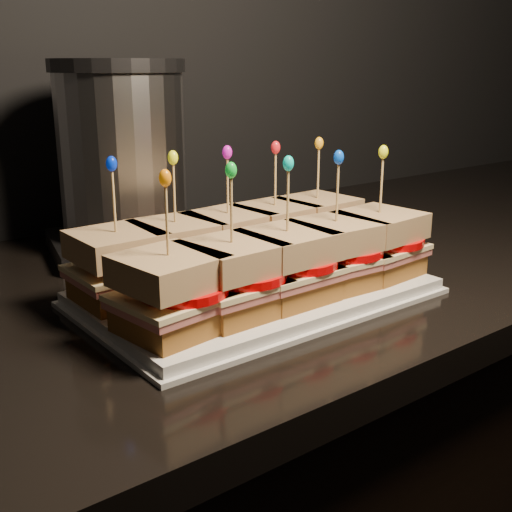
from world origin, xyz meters
TOP-DOWN VIEW (x-y plane):
  - cabinet at (0.44, 1.66)m, footprint 2.14×0.67m
  - granite_slab at (0.44, 1.66)m, footprint 2.18×0.71m
  - platter at (0.16, 1.54)m, footprint 0.40×0.25m
  - platter_rim at (0.16, 1.54)m, footprint 0.41×0.26m
  - sandwich_0_bread_bot at (0.01, 1.59)m, footprint 0.09×0.09m
  - sandwich_0_ham at (0.01, 1.59)m, footprint 0.10×0.10m
  - sandwich_0_cheese at (0.01, 1.59)m, footprint 0.10×0.10m
  - sandwich_0_tomato at (0.02, 1.59)m, footprint 0.09×0.09m
  - sandwich_0_bread_top at (0.01, 1.59)m, footprint 0.09×0.09m
  - sandwich_0_pick at (0.01, 1.59)m, footprint 0.00×0.00m
  - sandwich_0_frill at (0.01, 1.59)m, footprint 0.01×0.01m
  - sandwich_1_bread_bot at (0.09, 1.59)m, footprint 0.09×0.09m
  - sandwich_1_ham at (0.09, 1.59)m, footprint 0.10×0.10m
  - sandwich_1_cheese at (0.09, 1.59)m, footprint 0.11×0.10m
  - sandwich_1_tomato at (0.10, 1.59)m, footprint 0.09×0.09m
  - sandwich_1_bread_top at (0.09, 1.59)m, footprint 0.10×0.10m
  - sandwich_1_pick at (0.09, 1.59)m, footprint 0.00×0.00m
  - sandwich_1_frill at (0.09, 1.59)m, footprint 0.01×0.01m
  - sandwich_2_bread_bot at (0.16, 1.59)m, footprint 0.10×0.10m
  - sandwich_2_ham at (0.16, 1.59)m, footprint 0.11×0.10m
  - sandwich_2_cheese at (0.16, 1.59)m, footprint 0.11×0.10m
  - sandwich_2_tomato at (0.17, 1.59)m, footprint 0.09×0.09m
  - sandwich_2_bread_top at (0.16, 1.59)m, footprint 0.10×0.10m
  - sandwich_2_pick at (0.16, 1.59)m, footprint 0.00×0.00m
  - sandwich_2_frill at (0.16, 1.59)m, footprint 0.01×0.01m
  - sandwich_3_bread_bot at (0.24, 1.59)m, footprint 0.09×0.09m
  - sandwich_3_ham at (0.24, 1.59)m, footprint 0.10×0.10m
  - sandwich_3_cheese at (0.24, 1.59)m, footprint 0.10×0.10m
  - sandwich_3_tomato at (0.25, 1.59)m, footprint 0.09×0.09m
  - sandwich_3_bread_top at (0.24, 1.59)m, footprint 0.09×0.09m
  - sandwich_3_pick at (0.24, 1.59)m, footprint 0.00×0.00m
  - sandwich_3_frill at (0.24, 1.59)m, footprint 0.01×0.01m
  - sandwich_4_bread_bot at (0.31, 1.59)m, footprint 0.09×0.09m
  - sandwich_4_ham at (0.31, 1.59)m, footprint 0.10×0.10m
  - sandwich_4_cheese at (0.31, 1.59)m, footprint 0.10×0.10m
  - sandwich_4_tomato at (0.33, 1.59)m, footprint 0.09×0.09m
  - sandwich_4_bread_top at (0.31, 1.59)m, footprint 0.10×0.10m
  - sandwich_4_pick at (0.31, 1.59)m, footprint 0.00×0.00m
  - sandwich_4_frill at (0.31, 1.59)m, footprint 0.01×0.01m
  - sandwich_5_bread_bot at (0.01, 1.48)m, footprint 0.10×0.10m
  - sandwich_5_ham at (0.01, 1.48)m, footprint 0.11×0.11m
  - sandwich_5_cheese at (0.01, 1.48)m, footprint 0.11×0.11m
  - sandwich_5_tomato at (0.02, 1.47)m, footprint 0.09×0.09m
  - sandwich_5_bread_top at (0.01, 1.48)m, footprint 0.10×0.10m
  - sandwich_5_pick at (0.01, 1.48)m, footprint 0.00×0.00m
  - sandwich_5_frill at (0.01, 1.48)m, footprint 0.01×0.01m
  - sandwich_6_bread_bot at (0.09, 1.48)m, footprint 0.09×0.09m
  - sandwich_6_ham at (0.09, 1.48)m, footprint 0.10×0.10m
  - sandwich_6_cheese at (0.09, 1.48)m, footprint 0.10×0.10m
  - sandwich_6_tomato at (0.10, 1.47)m, footprint 0.09×0.09m
  - sandwich_6_bread_top at (0.09, 1.48)m, footprint 0.09×0.09m
  - sandwich_6_pick at (0.09, 1.48)m, footprint 0.00×0.00m
  - sandwich_6_frill at (0.09, 1.48)m, footprint 0.01×0.01m
  - sandwich_7_bread_bot at (0.16, 1.48)m, footprint 0.09×0.09m
  - sandwich_7_ham at (0.16, 1.48)m, footprint 0.10×0.10m
  - sandwich_7_cheese at (0.16, 1.48)m, footprint 0.10×0.10m
  - sandwich_7_tomato at (0.17, 1.47)m, footprint 0.09×0.09m
  - sandwich_7_bread_top at (0.16, 1.48)m, footprint 0.09×0.09m
  - sandwich_7_pick at (0.16, 1.48)m, footprint 0.00×0.00m
  - sandwich_7_frill at (0.16, 1.48)m, footprint 0.01×0.01m
  - sandwich_8_bread_bot at (0.24, 1.48)m, footprint 0.09×0.09m
  - sandwich_8_ham at (0.24, 1.48)m, footprint 0.10×0.10m
  - sandwich_8_cheese at (0.24, 1.48)m, footprint 0.11×0.10m
  - sandwich_8_tomato at (0.25, 1.47)m, footprint 0.09×0.09m
  - sandwich_8_bread_top at (0.24, 1.48)m, footprint 0.10×0.10m
  - sandwich_8_pick at (0.24, 1.48)m, footprint 0.00×0.00m
  - sandwich_8_frill at (0.24, 1.48)m, footprint 0.01×0.01m
  - sandwich_9_bread_bot at (0.31, 1.48)m, footprint 0.10×0.10m
  - sandwich_9_ham at (0.31, 1.48)m, footprint 0.11×0.10m
  - sandwich_9_cheese at (0.31, 1.48)m, footprint 0.11×0.10m
  - sandwich_9_tomato at (0.33, 1.47)m, footprint 0.09×0.09m
  - sandwich_9_bread_top at (0.31, 1.48)m, footprint 0.10×0.10m
  - sandwich_9_pick at (0.31, 1.48)m, footprint 0.00×0.00m
  - sandwich_9_frill at (0.31, 1.48)m, footprint 0.01×0.01m
  - appliance_base at (0.13, 1.82)m, footprint 0.25×0.23m
  - appliance_body at (0.13, 1.82)m, footprint 0.18×0.18m
  - appliance_lid at (0.13, 1.82)m, footprint 0.19×0.19m
  - appliance at (0.13, 1.82)m, footprint 0.22×0.18m

SIDE VIEW (x-z plane):
  - cabinet at x=0.44m, z-range 0.00..0.89m
  - granite_slab at x=0.44m, z-range 0.89..0.93m
  - platter_rim at x=0.16m, z-range 0.93..0.94m
  - platter at x=0.16m, z-range 0.93..0.95m
  - appliance_base at x=0.13m, z-range 0.93..0.96m
  - sandwich_0_bread_bot at x=0.01m, z-range 0.95..0.98m
  - sandwich_1_bread_bot at x=0.09m, z-range 0.95..0.98m
  - sandwich_2_bread_bot at x=0.16m, z-range 0.95..0.98m
  - sandwich_3_bread_bot at x=0.24m, z-range 0.95..0.98m
  - sandwich_4_bread_bot at x=0.31m, z-range 0.95..0.98m
  - sandwich_5_bread_bot at x=0.01m, z-range 0.95..0.98m
  - sandwich_6_bread_bot at x=0.09m, z-range 0.95..0.98m
  - sandwich_7_bread_bot at x=0.16m, z-range 0.95..0.98m
  - sandwich_8_bread_bot at x=0.24m, z-range 0.95..0.98m
  - sandwich_9_bread_bot at x=0.31m, z-range 0.95..0.98m
  - sandwich_0_ham at x=0.01m, z-range 0.98..0.98m
  - sandwich_1_ham at x=0.09m, z-range 0.98..0.98m
  - sandwich_2_ham at x=0.16m, z-range 0.98..0.98m
  - sandwich_3_ham at x=0.24m, z-range 0.98..0.98m
  - sandwich_4_ham at x=0.31m, z-range 0.98..0.98m
  - sandwich_5_ham at x=0.01m, z-range 0.98..0.98m
  - sandwich_6_ham at x=0.09m, z-range 0.98..0.98m
  - sandwich_7_ham at x=0.16m, z-range 0.98..0.98m
  - sandwich_8_ham at x=0.24m, z-range 0.98..0.98m
  - sandwich_9_ham at x=0.31m, z-range 0.98..0.98m
  - sandwich_0_cheese at x=0.01m, z-range 0.98..0.99m
  - sandwich_1_cheese at x=0.09m, z-range 0.98..0.99m
  - sandwich_2_cheese at x=0.16m, z-range 0.98..0.99m
  - sandwich_3_cheese at x=0.24m, z-range 0.98..0.99m
  - sandwich_4_cheese at x=0.31m, z-range 0.98..0.99m
  - sandwich_5_cheese at x=0.01m, z-range 0.98..0.99m
  - sandwich_6_cheese at x=0.09m, z-range 0.98..0.99m
  - sandwich_7_cheese at x=0.16m, z-range 0.98..0.99m
  - sandwich_8_cheese at x=0.24m, z-range 0.98..0.99m
  - sandwich_9_cheese at x=0.31m, z-range 0.98..0.99m
  - sandwich_0_tomato at x=0.02m, z-range 0.99..1.00m
  - sandwich_1_tomato at x=0.10m, z-range 0.99..1.00m
  - sandwich_2_tomato at x=0.17m, z-range 0.99..1.00m
  - sandwich_3_tomato at x=0.25m, z-range 0.99..1.00m
  - sandwich_4_tomato at x=0.33m, z-range 0.99..1.00m
  - sandwich_5_tomato at x=0.02m, z-range 0.99..1.00m
  - sandwich_6_tomato at x=0.10m, z-range 0.99..1.00m
  - sandwich_7_tomato at x=0.17m, z-range 0.99..1.00m
  - sandwich_8_tomato at x=0.25m, z-range 0.99..1.00m
  - sandwich_9_tomato at x=0.33m, z-range 0.99..1.00m
  - sandwich_0_bread_top at x=0.01m, z-range 1.00..1.03m
  - sandwich_1_bread_top at x=0.09m, z-range 1.00..1.03m
  - sandwich_2_bread_top at x=0.16m, z-range 1.00..1.03m
  - sandwich_3_bread_top at x=0.24m, z-range 1.00..1.03m
  - sandwich_4_bread_top at x=0.31m, z-range 1.00..1.03m
  - sandwich_5_bread_top at x=0.01m, z-range 1.00..1.03m
  - sandwich_6_bread_top at x=0.09m, z-range 1.00..1.03m
  - sandwich_7_bread_top at x=0.16m, z-range 1.00..1.03m
  - sandwich_8_bread_top at x=0.24m, z-range 1.00..1.03m
  - sandwich_9_bread_top at x=0.31m, z-range 1.00..1.03m
  - sandwich_0_pick at x=0.01m, z-range 1.01..1.10m
  - sandwich_1_pick at x=0.09m, z-range 1.01..1.10m
  - sandwich_2_pick at x=0.16m, z-range 1.01..1.10m
  - sandwich_3_pick at x=0.24m, z-range 1.01..1.10m
  - sandwich_4_pick at x=0.31m, z-range 1.01..1.10m
  - sandwich_5_pick at x=0.01m, z-range 1.01..1.10m
  - sandwich_6_pick at x=0.09m, z-range 1.01..1.10m
  - sandwich_7_pick at x=0.16m, z-range 1.01..1.10m
  - sandwich_8_pick at x=0.24m, z-range 1.01..1.10m
  - sandwich_9_pick at x=0.31m, z-range 1.01..1.10m
  - appliance at x=0.13m, z-range 0.93..1.21m
  - appliance_body at x=0.13m, z-range 0.96..1.20m
  - sandwich_0_frill at x=0.01m, z-range 1.10..1.11m
  - sandwich_1_frill at x=0.09m, z-range 1.10..1.11m
  - sandwich_2_frill at x=0.16m, z-range 1.10..1.11m
  - sandwich_3_frill at x=0.24m, z-range 1.10..1.11m
  - sandwich_4_frill at x=0.31m, z-range 1.10..1.11m
  - sandwich_5_frill at x=0.01m, z-range 1.10..1.11m
  - sandwich_6_frill at x=0.09m, z-range 1.10..1.11m
  - sandwich_7_frill at x=0.16m, z-range 1.10..1.11m
  - sandwich_8_frill at x=0.24m, z-range 1.10..1.11m
  - sandwich_9_frill at x=0.31m, z-range 1.10..1.11m
  - appliance_lid at x=0.13m, z-range 1.20..1.21m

